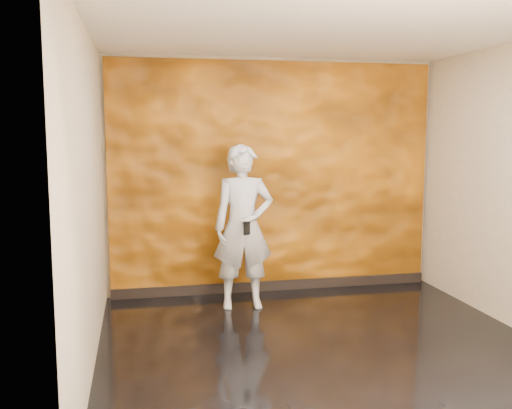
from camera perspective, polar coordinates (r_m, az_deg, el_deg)
name	(u,v)px	position (r m, az deg, el deg)	size (l,w,h in m)	color
room	(327,194)	(4.98, 7.13, 1.07)	(4.02, 4.02, 2.81)	black
feature_wall	(274,178)	(6.86, 1.83, 2.69)	(3.90, 0.06, 2.75)	orange
baseboard	(274,285)	(7.05, 1.86, -8.09)	(3.90, 0.04, 0.12)	black
man	(243,227)	(6.23, -1.27, -2.26)	(0.65, 0.43, 1.80)	#A8ADB8
phone	(247,228)	(5.96, -0.93, -2.39)	(0.07, 0.01, 0.14)	black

